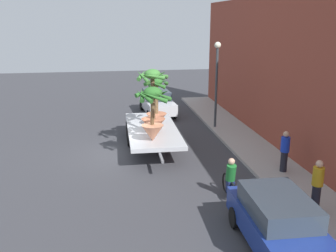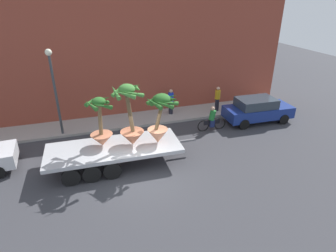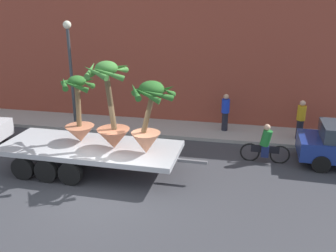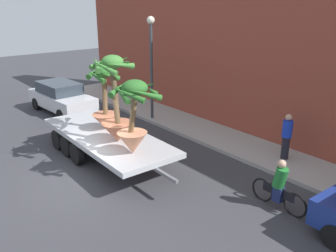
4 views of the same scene
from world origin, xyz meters
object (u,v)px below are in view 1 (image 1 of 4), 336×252
at_px(pedestrian_near_gate, 317,184).
at_px(cyclist, 231,181).
at_px(potted_palm_middle, 157,107).
at_px(potted_palm_rear, 153,115).
at_px(trailing_car, 157,102).
at_px(flatbed_trailer, 152,130).
at_px(street_lamp, 217,74).
at_px(potted_palm_front, 153,107).
at_px(parked_car, 279,224).
at_px(pedestrian_far_left, 285,151).

bearing_deg(pedestrian_near_gate, cyclist, -122.34).
bearing_deg(potted_palm_middle, potted_palm_rear, -11.17).
height_order(potted_palm_middle, trailing_car, potted_palm_middle).
xyz_separation_m(potted_palm_middle, trailing_car, (-6.23, 0.85, -1.10)).
bearing_deg(potted_palm_middle, trailing_car, 172.19).
distance_m(flatbed_trailer, street_lamp, 5.18).
height_order(potted_palm_front, street_lamp, street_lamp).
xyz_separation_m(cyclist, street_lamp, (-8.60, 1.92, 2.56)).
bearing_deg(trailing_car, cyclist, 4.04).
relative_size(cyclist, parked_car, 0.42).
bearing_deg(cyclist, trailing_car, -175.96).
bearing_deg(flatbed_trailer, potted_palm_middle, 128.16).
xyz_separation_m(potted_palm_middle, pedestrian_far_left, (4.90, 4.59, -0.89)).
xyz_separation_m(flatbed_trailer, potted_palm_middle, (-0.22, 0.29, 1.15)).
bearing_deg(parked_car, cyclist, -175.07).
height_order(cyclist, parked_car, parked_car).
bearing_deg(potted_palm_middle, cyclist, 14.98).
bearing_deg(parked_car, street_lamp, 172.16).
bearing_deg(pedestrian_far_left, street_lamp, -172.55).
xyz_separation_m(potted_palm_middle, street_lamp, (-2.02, 3.68, 1.30)).
height_order(trailing_car, pedestrian_near_gate, pedestrian_near_gate).
bearing_deg(street_lamp, potted_palm_rear, -41.82).
distance_m(potted_palm_front, parked_car, 8.98).
relative_size(flatbed_trailer, pedestrian_near_gate, 4.28).
height_order(potted_palm_rear, cyclist, potted_palm_rear).
xyz_separation_m(parked_car, street_lamp, (-11.89, 1.64, 2.40)).
relative_size(cyclist, trailing_car, 0.41).
height_order(flatbed_trailer, pedestrian_far_left, pedestrian_far_left).
height_order(potted_palm_middle, parked_car, potted_palm_middle).
height_order(trailing_car, street_lamp, street_lamp).
relative_size(potted_palm_middle, pedestrian_far_left, 1.41).
xyz_separation_m(potted_palm_middle, potted_palm_front, (1.33, -0.35, 0.29)).
bearing_deg(potted_palm_middle, pedestrian_far_left, 43.10).
distance_m(potted_palm_middle, pedestrian_far_left, 6.77).
bearing_deg(pedestrian_near_gate, trailing_car, -167.00).
xyz_separation_m(potted_palm_rear, potted_palm_middle, (-2.69, 0.53, -0.27)).
xyz_separation_m(potted_palm_rear, potted_palm_front, (-1.36, 0.18, 0.02)).
relative_size(potted_palm_front, parked_car, 0.69).
distance_m(parked_car, street_lamp, 12.24).
bearing_deg(parked_car, potted_palm_rear, -160.28).
height_order(potted_palm_rear, potted_palm_middle, potted_palm_rear).
relative_size(flatbed_trailer, trailing_car, 1.63).
height_order(potted_palm_middle, pedestrian_far_left, potted_palm_middle).
bearing_deg(potted_palm_front, pedestrian_near_gate, 33.68).
bearing_deg(parked_car, potted_palm_middle, -168.30).
distance_m(potted_palm_rear, pedestrian_far_left, 5.69).
bearing_deg(potted_palm_front, street_lamp, 129.77).
distance_m(potted_palm_rear, cyclist, 4.77).
xyz_separation_m(flatbed_trailer, trailing_car, (-6.45, 1.14, 0.05)).
relative_size(potted_palm_rear, pedestrian_far_left, 1.44).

